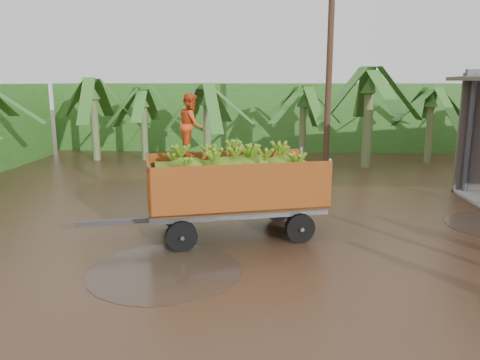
% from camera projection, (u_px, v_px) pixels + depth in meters
% --- Properties ---
extents(ground, '(100.00, 100.00, 0.00)m').
position_uv_depth(ground, '(326.00, 248.00, 10.71)').
color(ground, black).
rests_on(ground, ground).
extents(hedge_north, '(22.00, 3.00, 3.60)m').
position_uv_depth(hedge_north, '(258.00, 116.00, 26.08)').
color(hedge_north, '#2D661E').
rests_on(hedge_north, ground).
extents(banana_trailer, '(5.90, 3.11, 3.45)m').
position_uv_depth(banana_trailer, '(233.00, 184.00, 11.37)').
color(banana_trailer, '#C7621C').
rests_on(banana_trailer, ground).
extents(utility_pole, '(1.20, 0.24, 7.93)m').
position_uv_depth(utility_pole, '(329.00, 73.00, 17.94)').
color(utility_pole, '#47301E').
rests_on(utility_pole, ground).
extents(banana_plants, '(24.88, 20.05, 4.41)m').
position_uv_depth(banana_plants, '(157.00, 132.00, 17.05)').
color(banana_plants, '#2D661E').
rests_on(banana_plants, ground).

